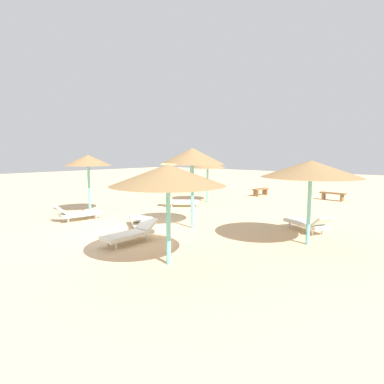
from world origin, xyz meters
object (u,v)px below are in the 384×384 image
object	(u,v)px
parasol_4	(311,169)
parasol_3	(192,157)
parasol_1	(168,175)
lounger_4	(308,223)
parasol_0	(88,161)
parasol_5	(191,159)
bench_0	(261,191)
lounger_3	(140,220)
parasol_2	(208,164)
lounger_1	(131,233)
lounger_2	(180,201)
bench_1	(333,195)
lounger_0	(77,213)

from	to	relation	value
parasol_4	parasol_3	bearing A→B (deg)	-170.04
parasol_1	lounger_4	xyz separation A→B (m)	(1.48, 5.70, -1.99)
parasol_0	parasol_5	world-z (taller)	parasol_5
parasol_3	bench_0	distance (m)	10.61
lounger_3	parasol_4	bearing A→B (deg)	20.52
parasol_2	bench_0	distance (m)	5.03
lounger_3	parasol_1	bearing A→B (deg)	-29.25
lounger_4	bench_0	bearing A→B (deg)	128.27
parasol_2	lounger_3	distance (m)	7.42
parasol_3	lounger_1	world-z (taller)	parasol_3
lounger_2	bench_0	distance (m)	6.92
parasol_5	lounger_4	xyz separation A→B (m)	(10.80, -5.82, -2.18)
parasol_3	bench_1	bearing A→B (deg)	80.02
parasol_0	lounger_1	distance (m)	6.20
lounger_1	bench_0	world-z (taller)	lounger_1
parasol_1	lounger_4	distance (m)	6.21
lounger_4	parasol_2	bearing A→B (deg)	156.15
lounger_1	lounger_4	xyz separation A→B (m)	(3.78, 5.11, 0.00)
bench_1	parasol_4	bearing A→B (deg)	-77.56
parasol_1	parasol_4	world-z (taller)	parasol_4
parasol_3	lounger_4	xyz separation A→B (m)	(3.59, 2.33, -2.42)
parasol_0	lounger_3	world-z (taller)	parasol_0
parasol_5	lounger_2	distance (m)	6.49
lounger_2	lounger_4	size ratio (longest dim) A/B	0.93
parasol_3	lounger_2	distance (m)	5.40
lounger_2	lounger_3	xyz separation A→B (m)	(2.15, -4.58, -0.01)
parasol_3	parasol_4	bearing A→B (deg)	9.96
parasol_1	lounger_2	bearing A→B (deg)	131.01
parasol_4	lounger_1	distance (m)	5.97
lounger_1	lounger_3	bearing A→B (deg)	132.06
parasol_5	parasol_4	bearing A→B (deg)	-33.10
lounger_3	parasol_0	bearing A→B (deg)	174.51
parasol_4	lounger_0	bearing A→B (deg)	-161.21
parasol_4	lounger_3	xyz separation A→B (m)	(-5.63, -2.11, -2.07)
lounger_1	lounger_2	size ratio (longest dim) A/B	1.04
parasol_3	parasol_4	world-z (taller)	parasol_3
parasol_0	bench_0	world-z (taller)	parasol_0
parasol_0	lounger_4	distance (m)	10.09
lounger_1	bench_1	world-z (taller)	lounger_1
parasol_3	bench_0	bearing A→B (deg)	103.95
parasol_3	lounger_0	world-z (taller)	parasol_3
lounger_2	lounger_3	size ratio (longest dim) A/B	0.94
lounger_0	lounger_2	xyz separation A→B (m)	(0.94, 5.44, 0.00)
lounger_0	lounger_2	size ratio (longest dim) A/B	1.07
parasol_1	lounger_2	xyz separation A→B (m)	(-5.71, 6.57, -1.99)
parasol_1	parasol_5	world-z (taller)	parasol_5
lounger_3	lounger_1	bearing A→B (deg)	-47.94
parasol_4	lounger_4	world-z (taller)	parasol_4
parasol_4	parasol_5	xyz separation A→B (m)	(-11.38, 7.42, 0.12)
parasol_2	parasol_5	xyz separation A→B (m)	(-3.66, 2.67, 0.27)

